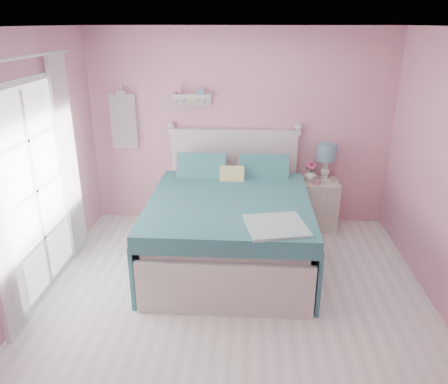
# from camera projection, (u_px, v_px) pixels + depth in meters

# --- Properties ---
(floor) EXTENTS (4.50, 4.50, 0.00)m
(floor) POSITION_uv_depth(u_px,v_px,m) (232.00, 315.00, 4.20)
(floor) COLOR silver
(floor) RESTS_ON ground
(room_shell) EXTENTS (4.50, 4.50, 4.50)m
(room_shell) POSITION_uv_depth(u_px,v_px,m) (233.00, 157.00, 3.63)
(room_shell) COLOR pink
(room_shell) RESTS_ON floor
(bed) EXTENTS (1.77, 2.26, 1.31)m
(bed) POSITION_uv_depth(u_px,v_px,m) (230.00, 225.00, 5.10)
(bed) COLOR silver
(bed) RESTS_ON floor
(nightstand) EXTENTS (0.46, 0.46, 0.67)m
(nightstand) POSITION_uv_depth(u_px,v_px,m) (319.00, 205.00, 5.88)
(nightstand) COLOR silver
(nightstand) RESTS_ON floor
(table_lamp) EXTENTS (0.25, 0.25, 0.49)m
(table_lamp) POSITION_uv_depth(u_px,v_px,m) (326.00, 155.00, 5.70)
(table_lamp) COLOR white
(table_lamp) RESTS_ON nightstand
(vase) EXTENTS (0.21, 0.21, 0.17)m
(vase) POSITION_uv_depth(u_px,v_px,m) (311.00, 175.00, 5.76)
(vase) COLOR white
(vase) RESTS_ON nightstand
(teacup) EXTENTS (0.14, 0.14, 0.09)m
(teacup) POSITION_uv_depth(u_px,v_px,m) (316.00, 181.00, 5.65)
(teacup) COLOR #C98699
(teacup) RESTS_ON nightstand
(roses) EXTENTS (0.14, 0.11, 0.12)m
(roses) POSITION_uv_depth(u_px,v_px,m) (311.00, 166.00, 5.71)
(roses) COLOR #D64986
(roses) RESTS_ON vase
(wall_shelf) EXTENTS (0.50, 0.15, 0.25)m
(wall_shelf) POSITION_uv_depth(u_px,v_px,m) (192.00, 97.00, 5.65)
(wall_shelf) COLOR silver
(wall_shelf) RESTS_ON room_shell
(hanging_dress) EXTENTS (0.34, 0.03, 0.72)m
(hanging_dress) POSITION_uv_depth(u_px,v_px,m) (124.00, 121.00, 5.81)
(hanging_dress) COLOR white
(hanging_dress) RESTS_ON room_shell
(french_door) EXTENTS (0.04, 1.32, 2.16)m
(french_door) POSITION_uv_depth(u_px,v_px,m) (35.00, 192.00, 4.30)
(french_door) COLOR silver
(french_door) RESTS_ON floor
(curtain_far) EXTENTS (0.04, 0.40, 2.32)m
(curtain_far) POSITION_uv_depth(u_px,v_px,m) (68.00, 160.00, 4.95)
(curtain_far) COLOR white
(curtain_far) RESTS_ON floor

